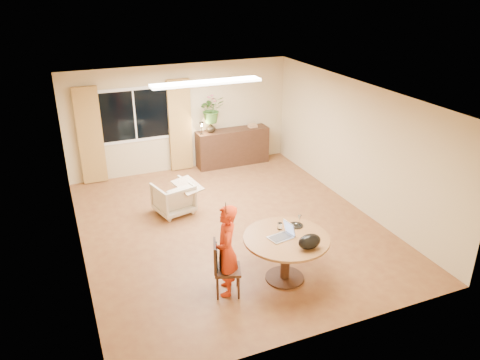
{
  "coord_description": "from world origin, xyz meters",
  "views": [
    {
      "loc": [
        -2.89,
        -7.44,
        4.49
      ],
      "look_at": [
        0.12,
        -0.2,
        1.04
      ],
      "focal_mm": 35.0,
      "sensor_mm": 36.0,
      "label": 1
    }
  ],
  "objects_px": {
    "child": "(226,250)",
    "armchair": "(173,198)",
    "dining_table": "(286,246)",
    "dining_chair": "(228,268)",
    "sideboard": "(233,147)"
  },
  "relations": [
    {
      "from": "dining_table",
      "to": "child",
      "type": "distance_m",
      "value": 0.99
    },
    {
      "from": "child",
      "to": "dining_chair",
      "type": "bearing_deg",
      "value": 16.58
    },
    {
      "from": "child",
      "to": "armchair",
      "type": "bearing_deg",
      "value": -159.27
    },
    {
      "from": "armchair",
      "to": "sideboard",
      "type": "distance_m",
      "value": 2.93
    },
    {
      "from": "dining_chair",
      "to": "sideboard",
      "type": "xyz_separation_m",
      "value": [
        2.05,
        4.93,
        0.02
      ]
    },
    {
      "from": "dining_table",
      "to": "sideboard",
      "type": "bearing_deg",
      "value": 77.76
    },
    {
      "from": "dining_chair",
      "to": "sideboard",
      "type": "distance_m",
      "value": 5.34
    },
    {
      "from": "armchair",
      "to": "sideboard",
      "type": "xyz_separation_m",
      "value": [
        2.11,
        2.03,
        0.13
      ]
    },
    {
      "from": "dining_table",
      "to": "child",
      "type": "bearing_deg",
      "value": 176.82
    },
    {
      "from": "dining_table",
      "to": "dining_chair",
      "type": "bearing_deg",
      "value": 179.48
    },
    {
      "from": "child",
      "to": "armchair",
      "type": "xyz_separation_m",
      "value": [
        -0.06,
        2.86,
        -0.4
      ]
    },
    {
      "from": "dining_table",
      "to": "dining_chair",
      "type": "distance_m",
      "value": 0.99
    },
    {
      "from": "dining_table",
      "to": "sideboard",
      "type": "height_order",
      "value": "sideboard"
    },
    {
      "from": "dining_chair",
      "to": "armchair",
      "type": "distance_m",
      "value": 2.9
    },
    {
      "from": "dining_table",
      "to": "armchair",
      "type": "bearing_deg",
      "value": 109.62
    }
  ]
}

